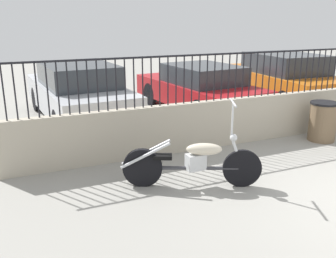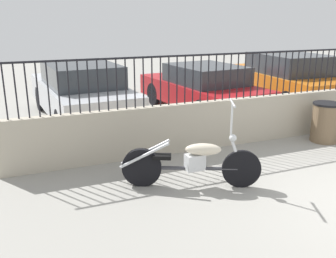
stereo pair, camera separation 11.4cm
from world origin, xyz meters
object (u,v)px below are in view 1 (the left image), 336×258
Objects in this scene: trash_bin at (323,121)px; motorcycle_dark_grey at (188,161)px; car_orange at (281,78)px; car_red at (199,88)px; car_silver at (78,92)px.

motorcycle_dark_grey is at bearing -166.01° from trash_bin.
motorcycle_dark_grey is 0.43× the size of car_orange.
car_red is 0.93× the size of car_orange.
car_silver is 1.09× the size of car_red.
trash_bin is 0.19× the size of car_red.
motorcycle_dark_grey is 0.46× the size of car_red.
trash_bin is at bearing -134.56° from car_silver.
motorcycle_dark_grey is at bearing 131.94° from car_orange.
car_orange is (2.77, 0.10, 0.08)m from car_red.
car_red is at bearing 84.28° from motorcycle_dark_grey.
car_silver is (-4.28, 3.63, 0.30)m from trash_bin.
car_silver reaches higher than trash_bin.
motorcycle_dark_grey reaches higher than trash_bin.
car_red is (-1.15, 3.21, 0.24)m from trash_bin.
car_orange is at bearing -97.41° from car_silver.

